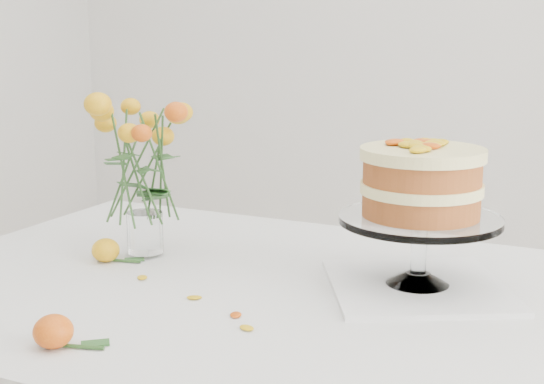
{
  "coord_description": "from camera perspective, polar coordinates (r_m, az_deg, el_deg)",
  "views": [
    {
      "loc": [
        0.51,
        -1.13,
        1.19
      ],
      "look_at": [
        -0.07,
        0.09,
        0.91
      ],
      "focal_mm": 50.0,
      "sensor_mm": 36.0,
      "label": 1
    }
  ],
  "objects": [
    {
      "name": "loose_rose_far",
      "position": [
        1.13,
        -16.12,
        -10.07
      ],
      "size": [
        0.1,
        0.06,
        0.05
      ],
      "rotation": [
        0.0,
        0.0,
        0.28
      ],
      "color": "#CE440A",
      "rests_on": "table"
    },
    {
      "name": "stray_petal_d",
      "position": [
        1.4,
        -9.75,
        -6.38
      ],
      "size": [
        0.03,
        0.02,
        0.0
      ],
      "primitive_type": "ellipsoid",
      "color": "#E3AF0E",
      "rests_on": "table"
    },
    {
      "name": "stray_petal_a",
      "position": [
        1.28,
        -5.87,
        -7.92
      ],
      "size": [
        0.03,
        0.02,
        0.0
      ],
      "primitive_type": "ellipsoid",
      "color": "#E3AF0E",
      "rests_on": "table"
    },
    {
      "name": "stray_petal_b",
      "position": [
        1.2,
        -2.75,
        -9.24
      ],
      "size": [
        0.03,
        0.02,
        0.0
      ],
      "primitive_type": "ellipsoid",
      "color": "#E3AF0E",
      "rests_on": "table"
    },
    {
      "name": "rose_vase",
      "position": [
        1.49,
        -9.75,
        2.95
      ],
      "size": [
        0.27,
        0.27,
        0.35
      ],
      "rotation": [
        0.0,
        0.0,
        0.2
      ],
      "color": "white",
      "rests_on": "table"
    },
    {
      "name": "cake_stand",
      "position": [
        1.3,
        11.18,
        0.18
      ],
      "size": [
        0.28,
        0.28,
        0.25
      ],
      "rotation": [
        0.0,
        0.0,
        -0.14
      ],
      "color": "white",
      "rests_on": "napkin"
    },
    {
      "name": "table",
      "position": [
        1.34,
        0.92,
        -10.75
      ],
      "size": [
        1.43,
        0.93,
        0.76
      ],
      "color": "tan",
      "rests_on": "ground"
    },
    {
      "name": "napkin",
      "position": [
        1.35,
        10.88,
        -6.98
      ],
      "size": [
        0.4,
        0.4,
        0.01
      ],
      "primitive_type": "cube",
      "rotation": [
        0.0,
        0.0,
        0.5
      ],
      "color": "white",
      "rests_on": "table"
    },
    {
      "name": "loose_rose_near",
      "position": [
        1.51,
        -12.4,
        -4.31
      ],
      "size": [
        0.1,
        0.05,
        0.05
      ],
      "rotation": [
        0.0,
        0.0,
        0.23
      ],
      "color": "#FFA816",
      "rests_on": "table"
    },
    {
      "name": "stray_petal_c",
      "position": [
        1.15,
        -1.92,
        -10.2
      ],
      "size": [
        0.03,
        0.02,
        0.0
      ],
      "primitive_type": "ellipsoid",
      "color": "#E3AF0E",
      "rests_on": "table"
    }
  ]
}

